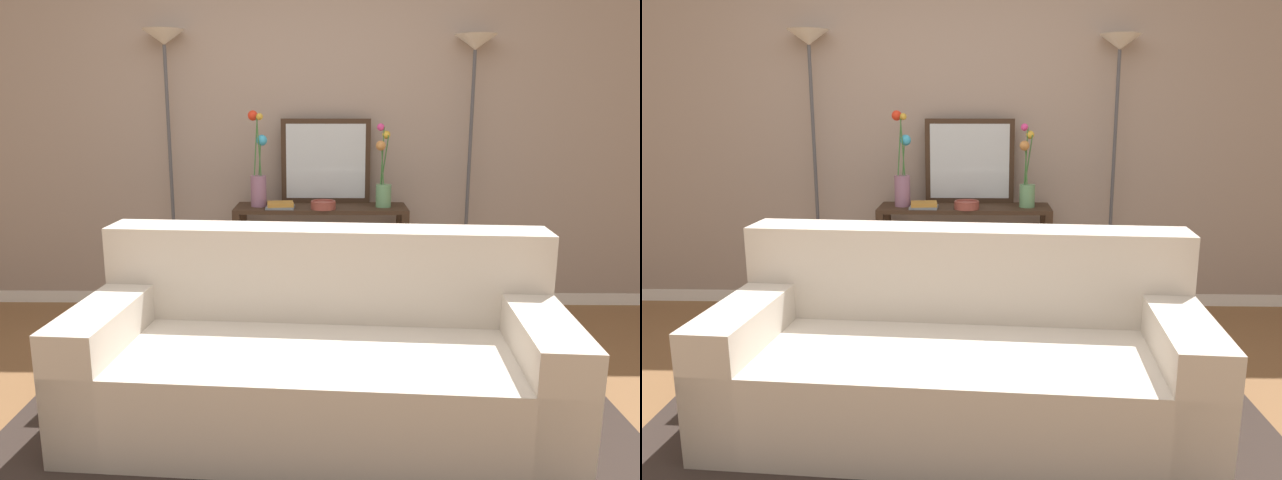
% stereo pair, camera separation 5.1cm
% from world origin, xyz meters
% --- Properties ---
extents(ground_plane, '(16.00, 16.00, 0.02)m').
position_xyz_m(ground_plane, '(0.00, 0.00, -0.01)').
color(ground_plane, brown).
extents(back_wall, '(12.00, 0.15, 2.98)m').
position_xyz_m(back_wall, '(0.00, 2.01, 1.49)').
color(back_wall, white).
rests_on(back_wall, ground).
extents(area_rug, '(2.93, 1.80, 0.01)m').
position_xyz_m(area_rug, '(0.17, 0.05, 0.01)').
color(area_rug, '#332823').
rests_on(area_rug, ground).
extents(couch, '(2.24, 1.11, 0.88)m').
position_xyz_m(couch, '(0.17, 0.22, 0.31)').
color(couch, beige).
rests_on(couch, ground).
extents(console_table, '(1.17, 0.36, 0.78)m').
position_xyz_m(console_table, '(0.15, 1.69, 0.54)').
color(console_table, '#382619').
rests_on(console_table, ground).
extents(floor_lamp_left, '(0.28, 0.28, 1.96)m').
position_xyz_m(floor_lamp_left, '(-0.90, 1.82, 1.54)').
color(floor_lamp_left, '#4C4C51').
rests_on(floor_lamp_left, ground).
extents(floor_lamp_right, '(0.28, 0.28, 1.92)m').
position_xyz_m(floor_lamp_right, '(1.18, 1.82, 1.51)').
color(floor_lamp_right, '#4C4C51').
rests_on(floor_lamp_right, ground).
extents(wall_mirror, '(0.62, 0.02, 0.59)m').
position_xyz_m(wall_mirror, '(0.18, 1.84, 1.08)').
color(wall_mirror, '#382619').
rests_on(wall_mirror, console_table).
extents(vase_tall_flowers, '(0.13, 0.12, 0.64)m').
position_xyz_m(vase_tall_flowers, '(-0.27, 1.69, 1.00)').
color(vase_tall_flowers, gray).
rests_on(vase_tall_flowers, console_table).
extents(vase_short_flowers, '(0.11, 0.12, 0.56)m').
position_xyz_m(vase_short_flowers, '(0.57, 1.67, 0.96)').
color(vase_short_flowers, '#669E6B').
rests_on(vase_short_flowers, console_table).
extents(fruit_bowl, '(0.17, 0.17, 0.06)m').
position_xyz_m(fruit_bowl, '(0.17, 1.58, 0.81)').
color(fruit_bowl, brown).
rests_on(fruit_bowl, console_table).
extents(book_stack, '(0.19, 0.16, 0.04)m').
position_xyz_m(book_stack, '(-0.12, 1.60, 0.80)').
color(book_stack, slate).
rests_on(book_stack, console_table).
extents(book_row_under_console, '(0.46, 0.16, 0.13)m').
position_xyz_m(book_row_under_console, '(-0.09, 1.69, 0.06)').
color(book_row_under_console, '#BC3328').
rests_on(book_row_under_console, ground).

